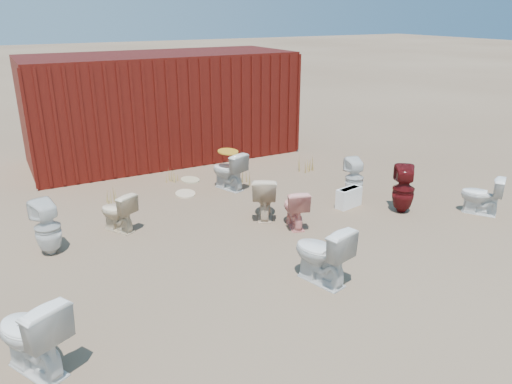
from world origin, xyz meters
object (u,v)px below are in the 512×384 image
toilet_front_c (321,254)px  toilet_front_pink (295,208)px  toilet_front_e (481,195)px  toilet_back_yellowlid (228,171)px  toilet_front_maroon (403,189)px  toilet_back_e (354,178)px  loose_tank (349,197)px  shipping_container (162,106)px  toilet_back_beige_right (265,197)px  toilet_front_a (31,335)px  toilet_back_beige_left (117,212)px  toilet_back_a (48,228)px

toilet_front_c → toilet_front_pink: bearing=-126.8°
toilet_front_c → toilet_front_e: bearing=173.6°
toilet_front_c → toilet_back_yellowlid: (0.49, 3.79, -0.03)m
toilet_front_maroon → toilet_back_e: toilet_front_maroon is taller
toilet_front_maroon → loose_tank: toilet_front_maroon is taller
shipping_container → toilet_back_e: shipping_container is taller
toilet_front_maroon → toilet_back_beige_right: size_ratio=1.13×
loose_tank → toilet_back_yellowlid: bearing=116.1°
toilet_front_a → toilet_back_beige_left: bearing=-145.4°
shipping_container → toilet_back_a: 5.25m
toilet_back_beige_right → toilet_back_a: bearing=25.8°
toilet_back_a → toilet_back_beige_right: size_ratio=1.11×
toilet_back_beige_right → toilet_back_e: toilet_back_e is taller
toilet_front_maroon → toilet_front_c: bearing=63.7°
toilet_front_a → toilet_back_beige_left: size_ratio=1.29×
shipping_container → toilet_back_yellowlid: bearing=-83.5°
shipping_container → toilet_back_yellowlid: (0.33, -2.86, -0.83)m
shipping_container → toilet_front_c: bearing=-91.4°
toilet_front_c → toilet_back_yellowlid: size_ratio=1.08×
shipping_container → toilet_back_e: 4.99m
toilet_front_maroon → toilet_back_yellowlid: (-2.15, 2.51, -0.04)m
toilet_front_maroon → toilet_back_e: bearing=-35.8°
shipping_container → toilet_back_beige_left: bearing=-118.5°
toilet_front_a → loose_tank: toilet_front_a is taller
toilet_front_a → toilet_front_c: toilet_front_a is taller
shipping_container → toilet_back_beige_right: size_ratio=8.17×
toilet_front_e → toilet_back_beige_right: 3.73m
toilet_back_yellowlid → toilet_front_c: bearing=61.8°
toilet_front_e → toilet_back_beige_left: bearing=-55.1°
toilet_front_c → toilet_front_maroon: 2.93m
toilet_back_yellowlid → toilet_front_pink: bearing=73.7°
shipping_container → toilet_front_pink: bearing=-84.3°
toilet_front_pink → toilet_back_beige_right: toilet_back_beige_right is taller
toilet_front_c → loose_tank: size_ratio=1.61×
toilet_back_beige_left → toilet_back_e: size_ratio=0.85×
toilet_front_pink → toilet_front_a: bearing=40.4°
shipping_container → toilet_front_maroon: (2.47, -5.38, -0.78)m
toilet_back_beige_right → loose_tank: bearing=-160.6°
toilet_back_a → toilet_back_beige_left: 1.12m
toilet_front_pink → toilet_front_maroon: size_ratio=0.77×
toilet_front_pink → loose_tank: toilet_front_pink is taller
toilet_back_e → toilet_back_a: bearing=9.9°
shipping_container → toilet_front_maroon: size_ratio=7.21×
toilet_front_c → toilet_back_e: toilet_front_c is taller
toilet_front_maroon → toilet_back_yellowlid: 3.30m
toilet_front_c → toilet_back_beige_left: toilet_front_c is taller
toilet_front_e → toilet_back_yellowlid: size_ratio=0.90×
toilet_front_c → toilet_back_beige_right: bearing=-115.8°
toilet_front_c → loose_tank: (1.97, 1.91, -0.23)m
shipping_container → toilet_front_a: (-3.60, -6.73, -0.79)m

